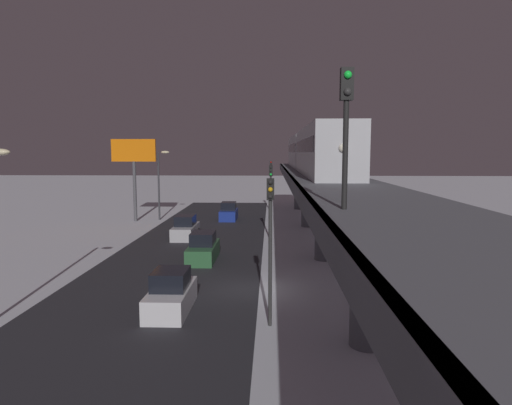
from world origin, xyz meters
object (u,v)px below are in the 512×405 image
Objects in this scene: sedan_green at (203,249)px; sedan_white at (171,294)px; traffic_light_near at (270,230)px; sedan_blue at (229,213)px; subway_train at (312,151)px; rail_signal at (346,114)px; traffic_light_far at (271,179)px; commercial_billboard at (134,158)px; traffic_light_mid at (271,192)px; sedan_silver at (186,229)px.

sedan_white is (-0.00, 10.05, -0.00)m from sedan_green.
sedan_blue is at bearing -81.27° from traffic_light_near.
subway_train is 7.97× the size of sedan_green.
rail_signal is at bearing -47.62° from sedan_white.
traffic_light_far is at bearing 56.23° from sedan_blue.
sedan_green is at bearing 120.07° from commercial_billboard.
rail_signal is at bearing 94.98° from traffic_light_mid.
traffic_light_near reaches higher than sedan_green.
traffic_light_near is (2.14, -5.78, -4.38)m from rail_signal.
traffic_light_near is at bearing 90.00° from traffic_light_mid.
traffic_light_near is at bearing 90.00° from traffic_light_far.
traffic_light_far is at bearing -90.00° from traffic_light_mid.
sedan_silver is at bearing -104.67° from sedan_blue.
sedan_blue is at bearing -104.67° from sedan_silver.
sedan_blue is at bearing -172.05° from commercial_billboard.
subway_train reaches higher than traffic_light_near.
commercial_billboard is (14.79, -10.38, 2.63)m from traffic_light_mid.
sedan_green is 26.51m from traffic_light_far.
sedan_green is at bearing 108.99° from sedan_silver.
traffic_light_near is 1.00× the size of traffic_light_mid.
traffic_light_far is 17.23m from commercial_billboard.
subway_train reaches higher than commercial_billboard.
sedan_green is 21.02m from commercial_billboard.
subway_train is 19.47m from commercial_billboard.
sedan_blue is at bearing -40.18° from subway_train.
traffic_light_near and traffic_light_mid have the same top height.
sedan_green is 0.72× the size of traffic_light_mid.
traffic_light_near reaches higher than sedan_blue.
sedan_white is (0.00, 28.89, 0.00)m from sedan_blue.
traffic_light_near is at bearing -69.64° from rail_signal.
traffic_light_far is (-7.50, -17.73, 3.41)m from sedan_silver.
traffic_light_mid is at bearing 90.00° from traffic_light_far.
traffic_light_near is (-7.50, 19.91, 3.41)m from sedan_silver.
sedan_silver is 8.31m from traffic_light_mid.
sedan_green and sedan_blue have the same top height.
commercial_billboard is at bearing -51.89° from sedan_silver.
sedan_silver is (9.64, -25.69, -7.79)m from rail_signal.
sedan_white is at bearing -90.00° from sedan_blue.
sedan_white is (-2.80, 18.19, 0.01)m from sedan_silver.
sedan_green is at bearing -68.24° from traffic_light_near.
rail_signal is 0.62× the size of traffic_light_near.
sedan_green and sedan_white have the same top height.
rail_signal is at bearing 86.77° from subway_train.
traffic_light_far reaches higher than sedan_blue.
rail_signal is at bearing 115.83° from commercial_billboard.
traffic_light_mid is (-7.50, 1.09, 3.41)m from sedan_silver.
commercial_billboard is at bearing -17.23° from subway_train.
commercial_billboard is (7.29, -9.29, 6.04)m from sedan_silver.
subway_train is 29.28m from rail_signal.
sedan_blue is 0.97× the size of sedan_white.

